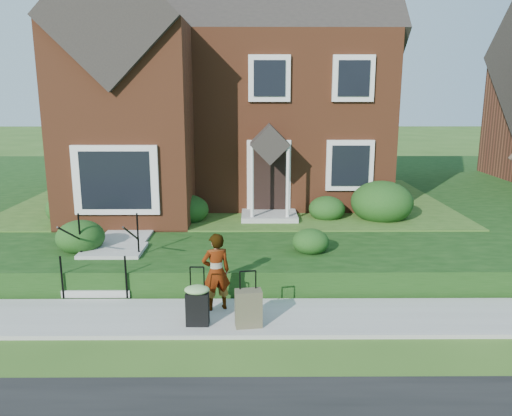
{
  "coord_description": "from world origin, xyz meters",
  "views": [
    {
      "loc": [
        0.73,
        -8.71,
        4.13
      ],
      "look_at": [
        0.79,
        2.0,
        1.71
      ],
      "focal_mm": 35.0,
      "sensor_mm": 36.0,
      "label": 1
    }
  ],
  "objects_px": {
    "suitcase_black": "(197,303)",
    "suitcase_olive": "(249,308)",
    "front_steps": "(108,264)",
    "woman": "(216,272)"
  },
  "relations": [
    {
      "from": "suitcase_black",
      "to": "suitcase_olive",
      "type": "bearing_deg",
      "value": -2.41
    },
    {
      "from": "front_steps",
      "to": "woman",
      "type": "distance_m",
      "value": 2.98
    },
    {
      "from": "suitcase_black",
      "to": "woman",
      "type": "bearing_deg",
      "value": 68.16
    },
    {
      "from": "woman",
      "to": "suitcase_black",
      "type": "distance_m",
      "value": 0.82
    },
    {
      "from": "woman",
      "to": "suitcase_black",
      "type": "bearing_deg",
      "value": 47.64
    },
    {
      "from": "woman",
      "to": "front_steps",
      "type": "bearing_deg",
      "value": -50.53
    },
    {
      "from": "suitcase_black",
      "to": "suitcase_olive",
      "type": "height_order",
      "value": "suitcase_black"
    },
    {
      "from": "front_steps",
      "to": "woman",
      "type": "xyz_separation_m",
      "value": [
        2.52,
        -1.54,
        0.36
      ]
    },
    {
      "from": "front_steps",
      "to": "suitcase_olive",
      "type": "xyz_separation_m",
      "value": [
        3.15,
        -2.28,
        -0.05
      ]
    },
    {
      "from": "front_steps",
      "to": "woman",
      "type": "relative_size",
      "value": 1.33
    }
  ]
}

